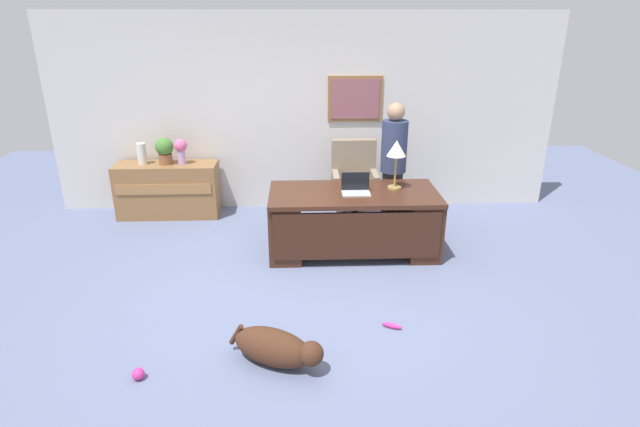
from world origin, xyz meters
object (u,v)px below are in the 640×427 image
dog_lying (277,348)px  dog_toy_bone (392,326)px  person_standing (393,167)px  potted_plant (165,150)px  vase_empty (142,154)px  dog_toy_ball (138,374)px  desk_lamp (396,151)px  credenza (168,190)px  armchair (354,185)px  vase_with_flowers (181,149)px  desk (353,220)px  laptop (356,188)px

dog_lying → dog_toy_bone: size_ratio=4.31×
person_standing → potted_plant: size_ratio=4.59×
vase_empty → potted_plant: (0.31, 0.00, 0.05)m
dog_toy_ball → dog_toy_bone: (2.08, 0.61, -0.02)m
desk_lamp → vase_empty: size_ratio=1.98×
credenza → armchair: armchair is taller
armchair → dog_lying: armchair is taller
armchair → vase_with_flowers: 2.39m
desk → vase_empty: bearing=155.0°
vase_with_flowers → dog_toy_ball: bearing=-84.6°
dog_lying → vase_empty: 3.94m
laptop → potted_plant: 2.77m
armchair → dog_lying: bearing=-106.7°
potted_plant → dog_toy_bone: bearing=-47.8°
dog_lying → armchair: bearing=73.3°
armchair → person_standing: bearing=-42.2°
person_standing → dog_toy_ball: bearing=-130.4°
vase_empty → person_standing: bearing=-10.8°
armchair → dog_toy_ball: 3.86m
credenza → armchair: (2.56, -0.23, 0.11)m
credenza → vase_with_flowers: 0.62m
dog_lying → vase_with_flowers: size_ratio=2.31×
desk → person_standing: size_ratio=1.18×
dog_lying → desk: bearing=68.4°
armchair → person_standing: (0.44, -0.40, 0.37)m
laptop → vase_empty: vase_empty is taller
armchair → potted_plant: (-2.55, 0.23, 0.46)m
desk → desk_lamp: (0.49, 0.14, 0.78)m
desk_lamp → dog_toy_bone: size_ratio=3.13×
potted_plant → desk: bearing=-27.7°
dog_toy_ball → vase_with_flowers: bearing=95.4°
vase_with_flowers → dog_toy_bone: size_ratio=1.86×
armchair → laptop: armchair is taller
dog_lying → potted_plant: bearing=115.7°
vase_with_flowers → potted_plant: (-0.22, -0.00, -0.01)m
dog_lying → potted_plant: potted_plant is taller
desk_lamp → vase_with_flowers: desk_lamp is taller
dog_toy_bone → desk_lamp: bearing=80.5°
dog_lying → desk_lamp: bearing=59.5°
potted_plant → dog_toy_bone: potted_plant is taller
laptop → vase_with_flowers: vase_with_flowers is taller
person_standing → vase_empty: (-3.30, 0.63, 0.04)m
desk → vase_empty: 3.07m
armchair → vase_empty: 2.90m
vase_with_flowers → dog_toy_ball: 3.64m
desk → dog_lying: desk is taller
desk_lamp → desk: bearing=-163.9°
dog_lying → vase_with_flowers: vase_with_flowers is taller
laptop → dog_toy_bone: size_ratio=1.75×
vase_with_flowers → vase_empty: 0.53m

